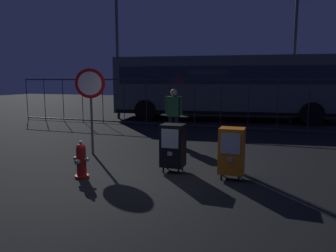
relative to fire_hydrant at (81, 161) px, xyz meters
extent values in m
plane|color=black|center=(1.01, 0.31, -0.35)|extent=(60.00, 60.00, 0.00)
cylinder|color=red|center=(0.00, 0.00, -0.33)|extent=(0.28, 0.28, 0.05)
cylinder|color=red|center=(0.00, 0.00, -0.03)|extent=(0.19, 0.19, 0.55)
sphere|color=red|center=(0.00, 0.00, 0.25)|extent=(0.19, 0.19, 0.19)
cylinder|color=gray|center=(0.00, 0.00, 0.37)|extent=(0.06, 0.06, 0.05)
cylinder|color=gray|center=(0.00, -0.13, 0.00)|extent=(0.09, 0.08, 0.09)
cylinder|color=gray|center=(-0.13, 0.00, 0.03)|extent=(0.07, 0.07, 0.07)
cylinder|color=gray|center=(0.13, 0.00, 0.03)|extent=(0.07, 0.07, 0.07)
cylinder|color=black|center=(1.43, 0.86, -0.29)|extent=(0.04, 0.04, 0.12)
cylinder|color=black|center=(1.76, 0.86, -0.29)|extent=(0.04, 0.04, 0.12)
cylinder|color=black|center=(1.43, 1.14, -0.29)|extent=(0.04, 0.04, 0.12)
cylinder|color=black|center=(1.76, 1.14, -0.29)|extent=(0.04, 0.04, 0.12)
cube|color=black|center=(1.59, 1.00, 0.22)|extent=(0.48, 0.40, 0.90)
cube|color=#B2B7BF|center=(1.59, 0.79, 0.40)|extent=(0.36, 0.01, 0.40)
cube|color=gray|center=(1.59, 0.79, 0.08)|extent=(0.10, 0.02, 0.08)
cylinder|color=black|center=(2.67, 0.76, -0.29)|extent=(0.04, 0.04, 0.12)
cylinder|color=black|center=(3.01, 0.76, -0.29)|extent=(0.04, 0.04, 0.12)
cylinder|color=black|center=(2.67, 1.04, -0.29)|extent=(0.04, 0.04, 0.12)
cylinder|color=black|center=(3.01, 1.04, -0.29)|extent=(0.04, 0.04, 0.12)
cube|color=orange|center=(2.84, 0.90, 0.22)|extent=(0.48, 0.40, 0.90)
cube|color=#B2B7BF|center=(2.84, 0.69, 0.40)|extent=(0.36, 0.01, 0.40)
cube|color=gray|center=(2.84, 0.69, 0.08)|extent=(0.10, 0.02, 0.08)
cylinder|color=#4C4F54|center=(-0.91, 1.85, 0.75)|extent=(0.06, 0.06, 2.20)
cylinder|color=red|center=(-0.91, 1.83, 1.50)|extent=(0.71, 0.31, 0.76)
cylinder|color=white|center=(-0.91, 1.82, 1.50)|extent=(0.56, 0.23, 0.60)
cylinder|color=black|center=(0.62, 3.75, 0.07)|extent=(0.14, 0.14, 0.85)
cylinder|color=black|center=(0.80, 3.75, 0.07)|extent=(0.14, 0.14, 0.85)
cube|color=#1E5933|center=(0.71, 3.75, 0.80)|extent=(0.36, 0.20, 0.60)
sphere|color=tan|center=(0.71, 3.75, 1.21)|extent=(0.22, 0.22, 0.22)
cylinder|color=#1E5933|center=(0.48, 3.75, 0.83)|extent=(0.09, 0.09, 0.55)
cylinder|color=#1E5933|center=(0.94, 3.75, 0.83)|extent=(0.09, 0.09, 0.55)
cube|color=#2D2D33|center=(1.01, 7.21, 1.60)|extent=(18.00, 0.04, 0.05)
cube|color=#2D2D33|center=(1.01, 7.21, -0.25)|extent=(18.00, 0.04, 0.05)
cylinder|color=#2D2D33|center=(-7.99, 7.21, 0.65)|extent=(0.03, 0.03, 2.00)
cylinder|color=#2D2D33|center=(-6.93, 7.21, 0.65)|extent=(0.03, 0.03, 2.00)
cylinder|color=#2D2D33|center=(-5.87, 7.21, 0.65)|extent=(0.03, 0.03, 2.00)
cylinder|color=#2D2D33|center=(-4.82, 7.21, 0.65)|extent=(0.03, 0.03, 2.00)
cylinder|color=#2D2D33|center=(-3.76, 7.21, 0.65)|extent=(0.03, 0.03, 2.00)
cylinder|color=#2D2D33|center=(-2.70, 7.21, 0.65)|extent=(0.03, 0.03, 2.00)
cylinder|color=#2D2D33|center=(-1.64, 7.21, 0.65)|extent=(0.03, 0.03, 2.00)
cylinder|color=#2D2D33|center=(-0.58, 7.21, 0.65)|extent=(0.03, 0.03, 2.00)
cylinder|color=#2D2D33|center=(0.48, 7.21, 0.65)|extent=(0.03, 0.03, 2.00)
cylinder|color=#2D2D33|center=(1.54, 7.21, 0.65)|extent=(0.03, 0.03, 2.00)
cylinder|color=#2D2D33|center=(2.60, 7.21, 0.65)|extent=(0.03, 0.03, 2.00)
cylinder|color=#2D2D33|center=(3.65, 7.21, 0.65)|extent=(0.03, 0.03, 2.00)
cylinder|color=#2D2D33|center=(4.71, 7.21, 0.65)|extent=(0.03, 0.03, 2.00)
cube|color=#4C5156|center=(1.23, 10.21, 1.32)|extent=(10.73, 3.83, 2.65)
cube|color=#1E2838|center=(1.23, 10.21, 1.80)|extent=(10.11, 3.77, 0.80)
cube|color=black|center=(1.23, 10.21, 0.10)|extent=(10.53, 3.82, 0.16)
cylinder|color=black|center=(5.04, 9.44, 0.15)|extent=(1.03, 0.41, 1.00)
cylinder|color=black|center=(4.72, 11.92, 0.15)|extent=(1.03, 0.41, 1.00)
cylinder|color=black|center=(-2.25, 8.50, 0.15)|extent=(1.03, 0.41, 1.00)
cylinder|color=black|center=(-2.57, 10.97, 0.15)|extent=(1.03, 0.41, 1.00)
cube|color=gold|center=(2.38, 14.80, 1.32)|extent=(10.73, 3.79, 2.65)
cube|color=#1E2838|center=(2.38, 14.80, 1.80)|extent=(10.11, 3.73, 0.80)
cube|color=black|center=(2.38, 14.80, 0.10)|extent=(10.52, 3.77, 0.16)
cylinder|color=black|center=(6.18, 14.01, 0.15)|extent=(1.03, 0.40, 1.00)
cylinder|color=black|center=(5.87, 16.50, 0.15)|extent=(1.03, 0.40, 1.00)
cylinder|color=black|center=(-1.11, 13.10, 0.15)|extent=(1.03, 0.40, 1.00)
cylinder|color=black|center=(-1.42, 15.58, 0.15)|extent=(1.03, 0.40, 1.00)
cylinder|color=#4C4F54|center=(4.24, 10.13, 3.12)|extent=(0.14, 0.14, 6.94)
cylinder|color=#4C4F54|center=(-3.89, 8.94, 3.65)|extent=(0.14, 0.14, 7.99)
camera|label=1|loc=(3.64, -5.24, 1.60)|focal=33.90mm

